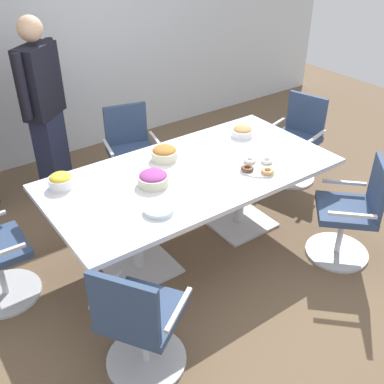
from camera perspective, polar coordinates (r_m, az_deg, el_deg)
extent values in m
cube|color=brown|center=(4.20, 0.00, -6.41)|extent=(10.00, 10.00, 0.01)
cube|color=silver|center=(5.54, -15.48, 18.52)|extent=(8.00, 0.10, 2.80)
cube|color=silver|center=(3.78, 0.00, 2.30)|extent=(2.40, 1.20, 0.04)
cube|color=silver|center=(3.97, -6.54, -9.09)|extent=(0.56, 0.56, 0.02)
cylinder|color=silver|center=(3.74, -6.88, -4.98)|extent=(0.09, 0.09, 0.69)
cube|color=silver|center=(4.47, 5.75, -3.63)|extent=(0.56, 0.56, 0.02)
cylinder|color=silver|center=(4.27, 6.00, 0.26)|extent=(0.09, 0.09, 0.69)
cylinder|color=silver|center=(4.28, 17.49, -7.09)|extent=(0.76, 0.76, 0.02)
cylinder|color=silver|center=(4.15, 17.97, -4.79)|extent=(0.05, 0.05, 0.41)
cube|color=#33476B|center=(4.02, 18.52, -2.13)|extent=(0.65, 0.65, 0.06)
cube|color=#33476B|center=(3.94, 22.10, 0.53)|extent=(0.33, 0.34, 0.42)
cube|color=silver|center=(3.75, 19.29, -2.71)|extent=(0.28, 0.28, 0.02)
cube|color=silver|center=(4.16, 18.39, 1.12)|extent=(0.28, 0.28, 0.02)
cylinder|color=silver|center=(5.27, 11.99, 1.89)|extent=(0.66, 0.66, 0.02)
cylinder|color=silver|center=(5.17, 12.26, 3.94)|extent=(0.05, 0.05, 0.41)
cube|color=#33476B|center=(5.07, 12.56, 6.26)|extent=(0.56, 0.56, 0.06)
cube|color=#33476B|center=(5.14, 14.01, 9.42)|extent=(0.15, 0.43, 0.42)
cube|color=silver|center=(4.92, 15.22, 6.65)|extent=(0.36, 0.12, 0.02)
cube|color=silver|center=(5.12, 10.31, 8.28)|extent=(0.36, 0.12, 0.02)
cylinder|color=silver|center=(4.93, -6.97, 0.09)|extent=(0.65, 0.65, 0.02)
cylinder|color=silver|center=(4.82, -7.14, 2.25)|extent=(0.05, 0.05, 0.41)
cube|color=#33476B|center=(4.71, -7.33, 4.70)|extent=(0.55, 0.55, 0.06)
cube|color=#33476B|center=(4.79, -8.23, 8.32)|extent=(0.43, 0.14, 0.42)
cube|color=silver|center=(4.71, -4.55, 6.54)|extent=(0.11, 0.36, 0.02)
cube|color=silver|center=(4.60, -10.37, 5.45)|extent=(0.11, 0.36, 0.02)
cylinder|color=silver|center=(3.99, -22.03, -11.54)|extent=(0.55, 0.55, 0.02)
cylinder|color=silver|center=(3.85, -22.68, -9.21)|extent=(0.05, 0.05, 0.41)
cylinder|color=silver|center=(3.31, -5.66, -19.92)|extent=(0.75, 0.75, 0.02)
cylinder|color=silver|center=(3.15, -5.88, -17.52)|extent=(0.05, 0.05, 0.41)
cube|color=#33476B|center=(2.97, -6.13, -14.62)|extent=(0.64, 0.64, 0.06)
cube|color=#33476B|center=(2.67, -8.48, -14.12)|extent=(0.27, 0.39, 0.42)
cube|color=silver|center=(2.98, -10.58, -11.65)|extent=(0.32, 0.23, 0.02)
cube|color=silver|center=(2.81, -1.65, -14.33)|extent=(0.32, 0.23, 0.02)
cube|color=#232842|center=(4.96, -16.91, 4.58)|extent=(0.38, 0.36, 0.85)
cube|color=black|center=(4.67, -18.41, 12.88)|extent=(0.48, 0.45, 0.68)
sphere|color=#DBAD89|center=(4.55, -19.50, 18.59)|extent=(0.23, 0.23, 0.23)
cylinder|color=black|center=(4.87, -16.82, 14.34)|extent=(0.11, 0.11, 0.61)
cylinder|color=black|center=(4.46, -20.28, 12.10)|extent=(0.11, 0.11, 0.61)
cylinder|color=white|center=(4.39, 6.27, 7.35)|extent=(0.20, 0.20, 0.06)
ellipsoid|color=tan|center=(4.38, 6.30, 7.73)|extent=(0.18, 0.18, 0.06)
cylinder|color=beige|center=(3.95, -3.44, 4.64)|extent=(0.23, 0.23, 0.08)
ellipsoid|color=#AD702D|center=(3.93, -3.46, 5.17)|extent=(0.20, 0.20, 0.07)
cylinder|color=beige|center=(3.59, -4.82, 1.50)|extent=(0.25, 0.25, 0.08)
ellipsoid|color=#9E3D8E|center=(3.57, -4.85, 2.03)|extent=(0.22, 0.22, 0.07)
cylinder|color=white|center=(3.68, -15.91, 1.17)|extent=(0.19, 0.19, 0.08)
ellipsoid|color=yellow|center=(3.66, -16.00, 1.72)|extent=(0.17, 0.17, 0.07)
cylinder|color=white|center=(3.85, 8.26, 3.00)|extent=(0.32, 0.32, 0.01)
torus|color=white|center=(3.93, 9.27, 3.86)|extent=(0.11, 0.11, 0.03)
torus|color=white|center=(3.91, 7.17, 3.94)|extent=(0.11, 0.11, 0.03)
torus|color=brown|center=(3.78, 6.87, 2.92)|extent=(0.11, 0.11, 0.03)
torus|color=tan|center=(3.77, 9.36, 2.57)|extent=(0.11, 0.11, 0.03)
cylinder|color=white|center=(3.29, -4.13, -2.41)|extent=(0.22, 0.22, 0.01)
cylinder|color=silver|center=(3.29, -4.13, -2.32)|extent=(0.22, 0.22, 0.01)
cylinder|color=white|center=(3.28, -4.13, -2.23)|extent=(0.22, 0.22, 0.01)
cylinder|color=silver|center=(3.28, -4.14, -2.15)|extent=(0.22, 0.22, 0.01)
cylinder|color=white|center=(3.28, -4.14, -2.06)|extent=(0.22, 0.22, 0.01)
cylinder|color=silver|center=(3.27, -4.15, -1.97)|extent=(0.22, 0.22, 0.01)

